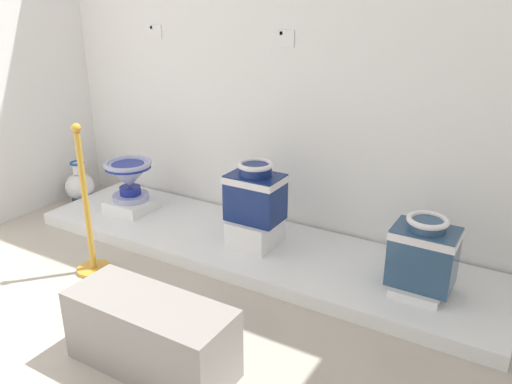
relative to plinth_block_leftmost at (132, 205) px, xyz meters
name	(u,v)px	position (x,y,z in m)	size (l,w,h in m)	color
wall_back	(290,28)	(1.22, 0.53, 1.46)	(4.50, 0.06, 3.22)	white
display_platform	(254,248)	(1.22, 0.02, -0.10)	(3.63, 0.92, 0.10)	white
plinth_block_leftmost	(132,205)	(0.00, 0.00, 0.00)	(0.36, 0.35, 0.10)	white
antique_toilet_leftmost	(129,176)	(0.00, 0.00, 0.27)	(0.40, 0.40, 0.34)	#A1A6D1
plinth_block_squat_floral	(255,231)	(1.25, -0.01, 0.05)	(0.32, 0.36, 0.20)	white
antique_toilet_squat_floral	(255,191)	(1.25, -0.01, 0.37)	(0.39, 0.29, 0.44)	navy
plinth_block_central_ornate	(419,286)	(2.46, -0.03, -0.02)	(0.30, 0.37, 0.05)	white
antique_toilet_central_ornate	(424,251)	(2.46, -0.03, 0.23)	(0.39, 0.29, 0.45)	#2D4B6C
info_placard_first	(155,32)	(-0.03, 0.49, 1.40)	(0.13, 0.01, 0.11)	white
info_placard_second	(286,39)	(1.21, 0.49, 1.39)	(0.13, 0.01, 0.13)	white
decorative_vase_corner	(80,186)	(-0.72, 0.07, 0.02)	(0.27, 0.27, 0.39)	#164C93
stanchion_post_near_left	(89,227)	(0.37, -0.79, 0.20)	(0.24, 0.24, 1.07)	gold
museum_bench	(151,334)	(1.42, -1.35, 0.05)	(0.91, 0.36, 0.40)	gray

